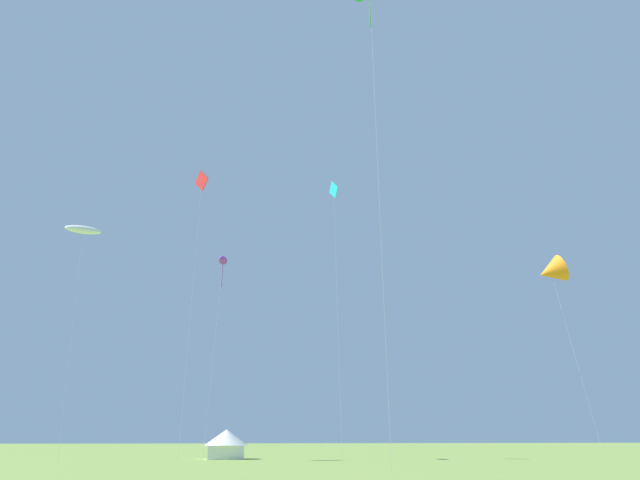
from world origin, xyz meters
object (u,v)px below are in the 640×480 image
Objects in this scene: kite_orange_delta at (551,272)px; kite_cyan_diamond at (334,197)px; festival_tent_left at (226,443)px; kite_red_diamond at (201,185)px; kite_white_parafoil at (83,230)px; kite_purple_parafoil at (223,261)px.

kite_orange_delta is 0.82× the size of kite_cyan_diamond.
festival_tent_left is (-34.88, 0.33, -18.01)m from kite_orange_delta.
kite_red_diamond reaches higher than festival_tent_left.
kite_cyan_diamond reaches higher than kite_white_parafoil.
kite_orange_delta is at bearing 1.26° from kite_purple_parafoil.
kite_orange_delta is at bearing 2.22° from kite_white_parafoil.
kite_white_parafoil is at bearing -169.87° from kite_red_diamond.
festival_tent_left is at bearing 145.57° from kite_cyan_diamond.
kite_cyan_diamond is at bearing -166.54° from kite_orange_delta.
kite_red_diamond is 7.08× the size of festival_tent_left.
kite_cyan_diamond is at bearing -24.84° from kite_red_diamond.
kite_orange_delta is 36.05m from kite_purple_parafoil.
festival_tent_left is at bearing 4.55° from kite_red_diamond.
kite_purple_parafoil is 13.01m from kite_cyan_diamond.
kite_purple_parafoil is at bearing -135.89° from festival_tent_left.
kite_purple_parafoil is (2.69, -0.82, -8.47)m from kite_red_diamond.
kite_orange_delta is 39.54m from kite_red_diamond.
kite_orange_delta reaches higher than festival_tent_left.
kite_orange_delta is 5.20× the size of festival_tent_left.
kite_cyan_diamond is at bearing -26.71° from kite_purple_parafoil.
kite_red_diamond is 8.93m from kite_purple_parafoil.
kite_white_parafoil is at bearing -175.25° from kite_purple_parafoil.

